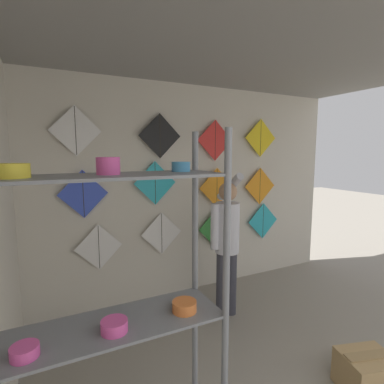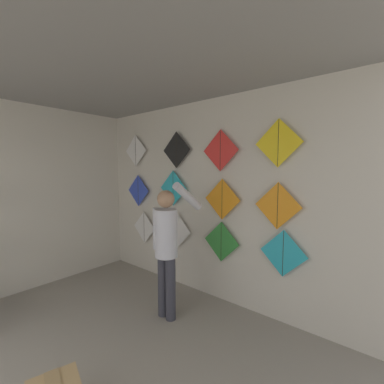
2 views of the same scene
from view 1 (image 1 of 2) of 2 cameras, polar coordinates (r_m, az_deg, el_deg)
back_panel at (r=4.07m, az=-1.23°, el=0.20°), size 4.83×0.06×2.80m
ceiling_slab at (r=2.50m, az=22.39°, el=28.04°), size 4.83×4.89×0.04m
shelf_rack at (r=1.41m, az=-14.80°, el=-25.70°), size 0.92×0.32×2.02m
shopkeeper at (r=3.52m, az=6.61°, el=-8.49°), size 0.43×0.59×1.69m
cardboard_box at (r=3.15m, az=30.39°, el=-27.66°), size 0.48×0.44×0.32m
kite_0 at (r=3.77m, az=-17.32°, el=-9.99°), size 0.55×0.01×0.55m
kite_1 at (r=3.94m, az=-5.81°, el=-7.81°), size 0.55×0.01×0.55m
kite_2 at (r=4.30m, az=4.60°, el=-6.90°), size 0.55×0.01×0.55m
kite_3 at (r=4.78m, az=13.37°, el=-5.37°), size 0.55×0.01×0.55m
kite_4 at (r=3.61m, az=-20.01°, el=-0.36°), size 0.55×0.01×0.55m
kite_5 at (r=3.80m, az=-7.03°, el=1.70°), size 0.55×0.01×0.55m
kite_6 at (r=4.20m, az=4.76°, el=0.84°), size 0.55×0.01×0.55m
kite_7 at (r=4.64m, az=12.81°, el=1.09°), size 0.55×0.01×0.55m
kite_8 at (r=3.59m, az=-21.32°, el=10.81°), size 0.55×0.01×0.55m
kite_9 at (r=3.81m, az=-6.13°, el=10.59°), size 0.55×0.01×0.55m
kite_10 at (r=4.15m, az=4.43°, el=9.77°), size 0.55×0.01×0.55m
kite_11 at (r=4.61m, az=12.93°, el=9.99°), size 0.55×0.01×0.55m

